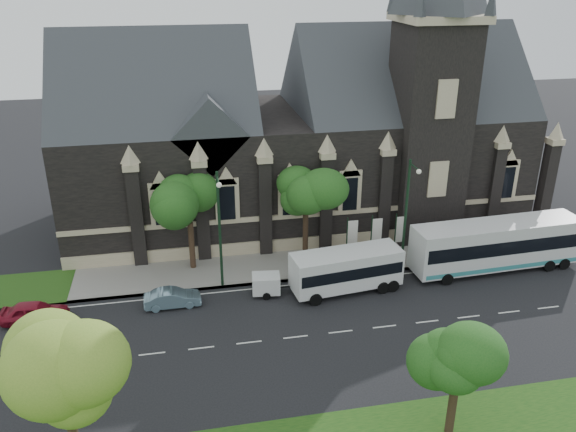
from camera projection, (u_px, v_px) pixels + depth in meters
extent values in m
plane|color=black|center=(296.00, 337.00, 36.91)|extent=(160.00, 160.00, 0.00)
cube|color=gray|center=(271.00, 267.00, 45.43)|extent=(80.00, 5.00, 0.15)
cube|color=black|center=(295.00, 165.00, 53.19)|extent=(40.00, 15.00, 10.00)
cube|color=#32353A|center=(157.00, 118.00, 49.07)|extent=(16.00, 15.00, 15.00)
cube|color=#32353A|center=(401.00, 106.00, 52.98)|extent=(20.00, 15.00, 15.00)
cube|color=#32353A|center=(208.00, 129.00, 45.73)|extent=(6.00, 6.00, 6.00)
cube|color=black|center=(427.00, 134.00, 47.98)|extent=(5.50, 5.50, 18.00)
cube|color=tan|center=(439.00, 18.00, 44.32)|extent=(6.20, 6.20, 0.60)
cube|color=tan|center=(314.00, 214.00, 47.12)|extent=(40.00, 0.22, 0.40)
cube|color=tan|center=(313.00, 243.00, 48.15)|extent=(40.00, 0.25, 1.20)
cube|color=black|center=(290.00, 198.00, 46.00)|extent=(1.20, 0.12, 2.80)
sphere|color=olive|center=(61.00, 370.00, 24.20)|extent=(4.16, 4.16, 4.16)
sphere|color=olive|center=(80.00, 342.00, 24.73)|extent=(3.12, 3.12, 3.12)
cylinder|color=black|center=(452.00, 408.00, 28.81)|extent=(0.44, 0.44, 3.08)
sphere|color=#1D5119|center=(459.00, 360.00, 27.64)|extent=(3.20, 3.20, 3.20)
sphere|color=#1D5119|center=(466.00, 340.00, 28.05)|extent=(2.40, 2.40, 2.40)
cylinder|color=black|center=(305.00, 236.00, 46.11)|extent=(0.44, 0.44, 3.96)
sphere|color=#1D5119|center=(306.00, 194.00, 44.65)|extent=(3.84, 3.84, 3.84)
sphere|color=#1D5119|center=(313.00, 181.00, 45.14)|extent=(2.88, 2.88, 2.88)
cylinder|color=black|center=(192.00, 246.00, 44.51)|extent=(0.44, 0.44, 3.96)
sphere|color=#1D5119|center=(189.00, 203.00, 43.08)|extent=(3.68, 3.68, 3.68)
sphere|color=#1D5119|center=(197.00, 190.00, 43.55)|extent=(2.76, 2.76, 2.76)
cylinder|color=black|center=(406.00, 216.00, 43.47)|extent=(0.20, 0.20, 9.00)
cylinder|color=black|center=(415.00, 167.00, 41.08)|extent=(0.10, 1.60, 0.10)
sphere|color=silver|center=(419.00, 172.00, 40.40)|extent=(0.36, 0.36, 0.36)
cylinder|color=black|center=(220.00, 231.00, 40.98)|extent=(0.20, 0.20, 9.00)
cylinder|color=black|center=(218.00, 180.00, 38.59)|extent=(0.10, 1.60, 0.10)
sphere|color=silver|center=(219.00, 185.00, 37.91)|extent=(0.36, 0.36, 0.36)
cylinder|color=black|center=(347.00, 241.00, 45.28)|extent=(0.10, 0.10, 4.00)
cube|color=white|center=(353.00, 234.00, 45.12)|extent=(0.80, 0.04, 2.20)
cylinder|color=black|center=(371.00, 239.00, 45.64)|extent=(0.10, 0.10, 4.00)
cube|color=white|center=(377.00, 231.00, 45.48)|extent=(0.80, 0.04, 2.20)
cylinder|color=black|center=(395.00, 237.00, 45.99)|extent=(0.10, 0.10, 4.00)
cube|color=white|center=(401.00, 229.00, 45.84)|extent=(0.80, 0.04, 2.20)
cube|color=silver|center=(496.00, 244.00, 44.43)|extent=(13.53, 3.43, 3.46)
cube|color=black|center=(497.00, 241.00, 44.33)|extent=(13.00, 3.45, 1.10)
cube|color=teal|center=(494.00, 260.00, 44.99)|extent=(13.00, 3.44, 0.35)
cylinder|color=black|center=(447.00, 279.00, 42.83)|extent=(0.91, 0.32, 0.90)
cylinder|color=black|center=(430.00, 262.00, 45.32)|extent=(0.91, 0.32, 0.90)
cylinder|color=black|center=(549.00, 266.00, 44.76)|extent=(0.91, 0.32, 0.90)
cylinder|color=black|center=(527.00, 250.00, 47.25)|extent=(0.91, 0.32, 0.90)
cylinder|color=black|center=(564.00, 264.00, 45.05)|extent=(0.91, 0.32, 0.90)
cylinder|color=black|center=(541.00, 248.00, 47.54)|extent=(0.91, 0.32, 0.90)
cube|color=silver|center=(346.00, 269.00, 41.60)|extent=(8.26, 3.46, 2.64)
cube|color=black|center=(346.00, 267.00, 41.54)|extent=(7.95, 3.46, 0.87)
cylinder|color=black|center=(316.00, 300.00, 40.23)|extent=(0.93, 0.39, 0.90)
cylinder|color=black|center=(304.00, 282.00, 42.42)|extent=(0.93, 0.39, 0.90)
cylinder|color=black|center=(383.00, 288.00, 41.71)|extent=(0.93, 0.39, 0.90)
cylinder|color=black|center=(368.00, 272.00, 43.90)|extent=(0.93, 0.39, 0.90)
cylinder|color=black|center=(393.00, 286.00, 41.93)|extent=(0.93, 0.39, 0.90)
cylinder|color=black|center=(378.00, 270.00, 44.13)|extent=(0.93, 0.39, 0.90)
cube|color=silver|center=(266.00, 283.00, 41.40)|extent=(2.14, 1.70, 1.29)
cylinder|color=black|center=(267.00, 296.00, 40.96)|extent=(0.57, 0.26, 0.55)
cylinder|color=black|center=(266.00, 286.00, 42.32)|extent=(0.57, 0.26, 0.55)
cylinder|color=black|center=(284.00, 287.00, 41.63)|extent=(1.19, 0.22, 0.08)
imported|color=#6E8FA0|center=(173.00, 298.00, 40.04)|extent=(3.93, 1.44, 1.29)
imported|color=maroon|center=(35.00, 312.00, 38.20)|extent=(4.39, 1.96, 1.47)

